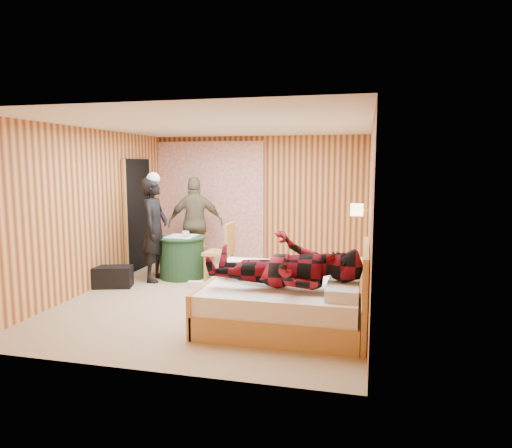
% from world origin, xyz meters
% --- Properties ---
extents(floor, '(4.20, 5.00, 0.01)m').
position_xyz_m(floor, '(0.00, 0.00, 0.00)').
color(floor, tan).
rests_on(floor, ground).
extents(ceiling, '(4.20, 5.00, 0.01)m').
position_xyz_m(ceiling, '(0.00, 0.00, 2.50)').
color(ceiling, white).
rests_on(ceiling, wall_back).
extents(wall_back, '(4.20, 0.02, 2.50)m').
position_xyz_m(wall_back, '(0.00, 2.50, 1.25)').
color(wall_back, '#F2A95D').
rests_on(wall_back, floor).
extents(wall_left, '(0.02, 5.00, 2.50)m').
position_xyz_m(wall_left, '(-2.10, 0.00, 1.25)').
color(wall_left, '#F2A95D').
rests_on(wall_left, floor).
extents(wall_right, '(0.02, 5.00, 2.50)m').
position_xyz_m(wall_right, '(2.10, 0.00, 1.25)').
color(wall_right, '#F2A95D').
rests_on(wall_right, floor).
extents(curtain, '(2.20, 0.08, 2.40)m').
position_xyz_m(curtain, '(-1.00, 2.43, 1.20)').
color(curtain, white).
rests_on(curtain, floor).
extents(doorway, '(0.06, 0.90, 2.05)m').
position_xyz_m(doorway, '(-2.06, 1.40, 1.02)').
color(doorway, black).
rests_on(doorway, floor).
extents(wall_lamp, '(0.26, 0.24, 0.16)m').
position_xyz_m(wall_lamp, '(1.92, 0.45, 1.30)').
color(wall_lamp, gold).
rests_on(wall_lamp, wall_right).
extents(bed, '(1.94, 1.48, 1.02)m').
position_xyz_m(bed, '(1.13, -0.97, 0.29)').
color(bed, '#E2A75C').
rests_on(bed, floor).
extents(nightstand, '(0.39, 0.53, 0.51)m').
position_xyz_m(nightstand, '(1.88, 0.68, 0.27)').
color(nightstand, '#E2A75C').
rests_on(nightstand, floor).
extents(round_table, '(0.82, 0.82, 0.73)m').
position_xyz_m(round_table, '(-1.03, 0.97, 0.37)').
color(round_table, '#1D4026').
rests_on(round_table, floor).
extents(chair_far, '(0.54, 0.54, 0.93)m').
position_xyz_m(chair_far, '(-1.05, 1.62, 0.54)').
color(chair_far, '#E2A75C').
rests_on(chair_far, floor).
extents(chair_near, '(0.46, 0.46, 0.99)m').
position_xyz_m(chair_near, '(-0.25, 0.91, 0.57)').
color(chair_near, '#E2A75C').
rests_on(chair_near, floor).
extents(duffel_bag, '(0.66, 0.47, 0.34)m').
position_xyz_m(duffel_bag, '(-1.85, 0.11, 0.17)').
color(duffel_bag, black).
rests_on(duffel_bag, floor).
extents(sneaker_left, '(0.25, 0.11, 0.11)m').
position_xyz_m(sneaker_left, '(-0.04, 1.28, 0.05)').
color(sneaker_left, silver).
rests_on(sneaker_left, floor).
extents(sneaker_right, '(0.26, 0.14, 0.11)m').
position_xyz_m(sneaker_right, '(-0.54, 0.37, 0.05)').
color(sneaker_right, silver).
rests_on(sneaker_right, floor).
extents(woman_standing, '(0.46, 0.66, 1.74)m').
position_xyz_m(woman_standing, '(-1.38, 0.67, 0.87)').
color(woman_standing, black).
rests_on(woman_standing, floor).
extents(man_at_table, '(1.09, 0.75, 1.72)m').
position_xyz_m(man_at_table, '(-1.03, 1.66, 0.86)').
color(man_at_table, brown).
rests_on(man_at_table, floor).
extents(man_on_bed, '(0.86, 0.67, 1.77)m').
position_xyz_m(man_on_bed, '(1.15, -1.19, 0.94)').
color(man_on_bed, maroon).
rests_on(man_on_bed, bed).
extents(book_lower, '(0.19, 0.24, 0.02)m').
position_xyz_m(book_lower, '(1.88, 0.63, 0.52)').
color(book_lower, silver).
rests_on(book_lower, nightstand).
extents(book_upper, '(0.27, 0.28, 0.02)m').
position_xyz_m(book_upper, '(1.88, 0.63, 0.54)').
color(book_upper, silver).
rests_on(book_upper, nightstand).
extents(cup_nightstand, '(0.11, 0.11, 0.09)m').
position_xyz_m(cup_nightstand, '(1.88, 0.81, 0.56)').
color(cup_nightstand, silver).
rests_on(cup_nightstand, nightstand).
extents(cup_table, '(0.13, 0.13, 0.10)m').
position_xyz_m(cup_table, '(-0.93, 0.92, 0.78)').
color(cup_table, silver).
rests_on(cup_table, round_table).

